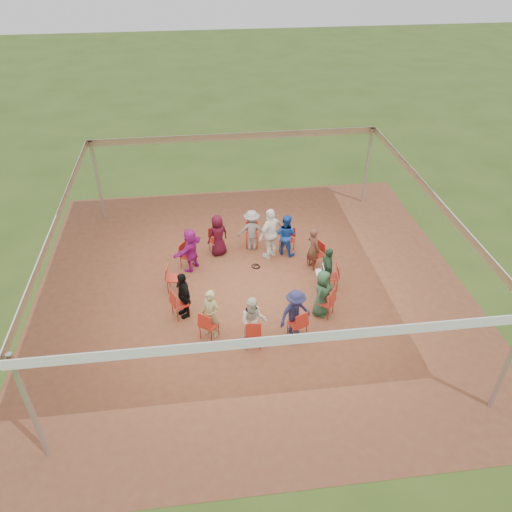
{
  "coord_description": "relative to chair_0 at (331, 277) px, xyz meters",
  "views": [
    {
      "loc": [
        -1.38,
        -11.82,
        9.55
      ],
      "look_at": [
        0.14,
        0.3,
        1.02
      ],
      "focal_mm": 35.0,
      "sensor_mm": 36.0,
      "label": 1
    }
  ],
  "objects": [
    {
      "name": "person_seated_6",
      "position": [
        -4.39,
        -0.64,
        0.28
      ],
      "size": [
        0.74,
        0.96,
        1.45
      ],
      "primitive_type": "imported",
      "rotation": [
        0.0,
        0.0,
        -1.16
      ],
      "color": "black",
      "rests_on": "ground"
    },
    {
      "name": "person_seated_4",
      "position": [
        -3.24,
        2.3,
        0.28
      ],
      "size": [
        0.81,
        0.65,
        1.45
      ],
      "primitive_type": "imported",
      "rotation": [
        0.0,
        0.0,
        -2.73
      ],
      "color": "#380916",
      "rests_on": "ground"
    },
    {
      "name": "person_seated_1",
      "position": [
        -0.29,
        1.16,
        0.28
      ],
      "size": [
        0.53,
        0.63,
        1.45
      ],
      "primitive_type": "imported",
      "rotation": [
        0.0,
        0.0,
        1.98
      ],
      "color": "#4F2E21",
      "rests_on": "ground"
    },
    {
      "name": "chair_10",
      "position": [
        -1.39,
        -1.9,
        0.0
      ],
      "size": [
        0.56,
        0.57,
        0.9
      ],
      "primitive_type": null,
      "rotation": [
        0.0,
        0.0,
        0.41
      ],
      "color": "#AA2216",
      "rests_on": "ground"
    },
    {
      "name": "person_seated_3",
      "position": [
        -2.1,
        2.48,
        0.28
      ],
      "size": [
        0.99,
        0.57,
        1.45
      ],
      "primitive_type": "imported",
      "rotation": [
        0.0,
        0.0,
        3.03
      ],
      "color": "slate",
      "rests_on": "ground"
    },
    {
      "name": "chair_11",
      "position": [
        -0.44,
        -1.14,
        0.0
      ],
      "size": [
        0.6,
        0.6,
        0.9
      ],
      "primitive_type": null,
      "rotation": [
        0.0,
        0.0,
        0.94
      ],
      "color": "#AA2216",
      "rests_on": "ground"
    },
    {
      "name": "ground",
      "position": [
        -2.34,
        0.26,
        -0.45
      ],
      "size": [
        80.0,
        80.0,
        0.0
      ],
      "primitive_type": "plane",
      "color": "#324C17",
      "rests_on": "ground"
    },
    {
      "name": "tent",
      "position": [
        -2.34,
        0.26,
        1.92
      ],
      "size": [
        10.33,
        10.33,
        3.0
      ],
      "color": "#B2B2B7",
      "rests_on": "ground"
    },
    {
      "name": "chair_9",
      "position": [
        -2.6,
        -2.08,
        0.0
      ],
      "size": [
        0.47,
        0.48,
        0.9
      ],
      "primitive_type": null,
      "rotation": [
        0.0,
        0.0,
        -0.11
      ],
      "color": "#AA2216",
      "rests_on": "ground"
    },
    {
      "name": "person_seated_0",
      "position": [
        -0.12,
        0.01,
        0.28
      ],
      "size": [
        0.53,
        0.9,
        1.45
      ],
      "primitive_type": "imported",
      "rotation": [
        0.0,
        0.0,
        1.46
      ],
      "color": "#26492F",
      "rests_on": "ground"
    },
    {
      "name": "chair_4",
      "position": [
        -3.29,
        2.41,
        0.0
      ],
      "size": [
        0.56,
        0.57,
        0.9
      ],
      "primitive_type": null,
      "rotation": [
        0.0,
        0.0,
        -2.73
      ],
      "color": "#AA2216",
      "rests_on": "ground"
    },
    {
      "name": "cable_coil",
      "position": [
        -2.09,
        1.4,
        -0.43
      ],
      "size": [
        0.35,
        0.35,
        0.03
      ],
      "rotation": [
        0.0,
        0.0,
        -0.35
      ],
      "color": "black",
      "rests_on": "ground"
    },
    {
      "name": "laptop",
      "position": [
        -0.27,
        0.03,
        0.24
      ],
      "size": [
        0.31,
        0.38,
        0.24
      ],
      "rotation": [
        0.0,
        0.0,
        1.46
      ],
      "color": "#B7B7BC",
      "rests_on": "ground"
    },
    {
      "name": "dirt_patch",
      "position": [
        -2.34,
        0.26,
        -0.44
      ],
      "size": [
        13.0,
        13.0,
        0.0
      ],
      "primitive_type": "plane",
      "color": "brown",
      "rests_on": "ground"
    },
    {
      "name": "person_seated_8",
      "position": [
        -2.59,
        -1.96,
        0.28
      ],
      "size": [
        0.75,
        0.48,
        1.45
      ],
      "primitive_type": "imported",
      "rotation": [
        0.0,
        0.0,
        -0.11
      ],
      "color": "beige",
      "rests_on": "ground"
    },
    {
      "name": "person_seated_9",
      "position": [
        -1.44,
        -1.79,
        0.28
      ],
      "size": [
        1.05,
        0.8,
        1.45
      ],
      "primitive_type": "imported",
      "rotation": [
        0.0,
        0.0,
        0.41
      ],
      "color": "#1E2147",
      "rests_on": "ground"
    },
    {
      "name": "standing_person",
      "position": [
        -1.54,
        1.93,
        0.45
      ],
      "size": [
        1.16,
        1.07,
        1.79
      ],
      "primitive_type": "imported",
      "rotation": [
        0.0,
        0.0,
        3.81
      ],
      "color": "white",
      "rests_on": "ground"
    },
    {
      "name": "person_seated_10",
      "position": [
        -0.54,
        -1.07,
        0.28
      ],
      "size": [
        0.74,
        0.81,
        1.45
      ],
      "primitive_type": "imported",
      "rotation": [
        0.0,
        0.0,
        0.94
      ],
      "color": "#26492F",
      "rests_on": "ground"
    },
    {
      "name": "person_seated_2",
      "position": [
        -1.02,
        2.06,
        0.28
      ],
      "size": [
        0.81,
        0.75,
        1.45
      ],
      "primitive_type": "imported",
      "rotation": [
        0.0,
        0.0,
        2.51
      ],
      "color": "#1442A4",
      "rests_on": "ground"
    },
    {
      "name": "chair_5",
      "position": [
        -4.24,
        1.65,
        0.0
      ],
      "size": [
        0.6,
        0.6,
        0.9
      ],
      "primitive_type": null,
      "rotation": [
        0.0,
        0.0,
        -2.2
      ],
      "color": "#AA2216",
      "rests_on": "ground"
    },
    {
      "name": "chair_7",
      "position": [
        -4.5,
        -0.69,
        0.0
      ],
      "size": [
        0.57,
        0.56,
        0.9
      ],
      "primitive_type": null,
      "rotation": [
        0.0,
        0.0,
        -1.16
      ],
      "color": "#AA2216",
      "rests_on": "ground"
    },
    {
      "name": "person_seated_7",
      "position": [
        -3.66,
        -1.54,
        0.28
      ],
      "size": [
        0.63,
        0.59,
        1.45
      ],
      "primitive_type": "imported",
      "rotation": [
        0.0,
        0.0,
        -0.63
      ],
      "color": "#9C955F",
      "rests_on": "ground"
    },
    {
      "name": "chair_0",
      "position": [
        0.0,
        0.0,
        0.0
      ],
      "size": [
        0.48,
        0.47,
        0.9
      ],
      "primitive_type": null,
      "rotation": [
        0.0,
        0.0,
        1.46
      ],
      "color": "#AA2216",
      "rests_on": "ground"
    },
    {
      "name": "chair_3",
      "position": [
        -2.08,
        2.6,
        0.0
      ],
      "size": [
        0.47,
        0.48,
        0.9
      ],
      "primitive_type": null,
      "rotation": [
        0.0,
        0.0,
        3.03
      ],
      "color": "#AA2216",
      "rests_on": "ground"
    },
    {
      "name": "chair_6",
      "position": [
        -4.68,
        0.52,
        0.0
      ],
      "size": [
        0.48,
        0.47,
        0.9
      ],
      "primitive_type": null,
      "rotation": [
        0.0,
        0.0,
        -1.68
      ],
      "color": "#AA2216",
      "rests_on": "ground"
    },
    {
      "name": "chair_8",
      "position": [
        -3.74,
        -1.64,
        0.0
      ],
      "size": [
        0.6,
        0.6,
        0.9
      ],
      "primitive_type": null,
      "rotation": [
        0.0,
        0.0,
        -0.63
      ],
      "color": "#AA2216",
      "rests_on": "ground"
    },
    {
      "name": "chair_2",
      "position": [
        -0.95,
        2.16,
        0.0
      ],
      "size": [
        0.6,
        0.6,
        0.9
      ],
      "primitive_type": null,
      "rotation": [
        0.0,
        0.0,
        2.51
      ],
      "color": "#AA2216",
      "rests_on": "ground"
    },
    {
      "name": "person_seated_5",
      "position": [
        -4.14,
        1.58,
        0.28
      ],
      "size": [
        1.2,
        1.39,
        1.45
      ],
      "primitive_type": "imported",
      "rotation": [
        0.0,
        0.0,
        -2.2
      ],
      "color": "#97177B",
      "rests_on": "ground"
    },
    {
      "name": "chair_1",
      "position": [
        -0.18,
        1.21,
        0.0
      ],
      "size": [
        0.57,
        0.56,
        0.9
      ],
      "primitive_type": null,
      "rotation": [
        0.0,
        0.0,
        1.98
      ],
      "color": "#AA2216",
      "rests_on": "ground"
    }
  ]
}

